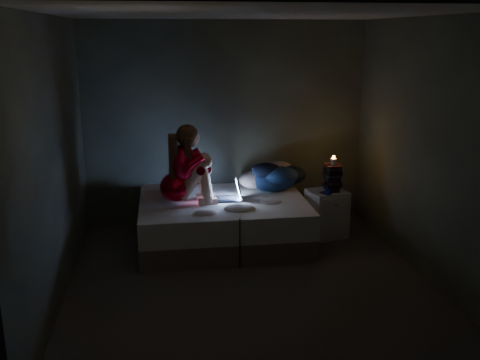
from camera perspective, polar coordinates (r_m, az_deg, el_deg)
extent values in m
cube|color=#3A3532|center=(5.57, 1.01, -10.80)|extent=(3.60, 3.80, 0.02)
cube|color=silver|center=(5.01, 1.15, 17.24)|extent=(3.60, 3.80, 0.02)
cube|color=#343630|center=(6.99, -1.50, 5.89)|extent=(3.60, 0.02, 2.60)
cube|color=#343630|center=(3.34, 6.48, -4.78)|extent=(3.60, 0.02, 2.60)
cube|color=#343630|center=(5.16, -19.18, 1.67)|extent=(0.02, 3.80, 2.60)
cube|color=#343630|center=(5.71, 19.33, 2.91)|extent=(0.02, 3.80, 2.60)
cube|color=silver|center=(6.58, -8.35, -1.19)|extent=(0.40, 0.29, 0.12)
cube|color=silver|center=(6.74, 9.12, -3.50)|extent=(0.51, 0.47, 0.58)
cylinder|color=beige|center=(6.59, 9.83, 1.83)|extent=(0.07, 0.07, 0.08)
cube|color=black|center=(6.54, 8.74, -1.37)|extent=(0.10, 0.15, 0.01)
sphere|color=navy|center=(6.49, 8.93, -1.19)|extent=(0.08, 0.08, 0.08)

